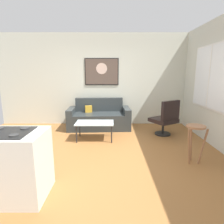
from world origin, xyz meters
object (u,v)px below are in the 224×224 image
(couch, at_px, (98,118))
(bar_stool, at_px, (195,134))
(coffee_table, at_px, (94,124))
(wall_painting, at_px, (101,72))
(armchair, at_px, (165,118))

(couch, relative_size, bar_stool, 2.61)
(coffee_table, bearing_deg, bar_stool, -32.56)
(couch, distance_m, wall_painting, 1.44)
(coffee_table, distance_m, armchair, 1.85)
(coffee_table, relative_size, armchair, 0.98)
(couch, bearing_deg, bar_stool, -49.71)
(armchair, bearing_deg, wall_painting, 146.15)
(wall_painting, bearing_deg, armchair, -33.85)
(armchair, bearing_deg, coffee_table, -170.60)
(coffee_table, height_order, armchair, armchair)
(coffee_table, bearing_deg, wall_painting, 85.87)
(bar_stool, relative_size, wall_painting, 0.68)
(coffee_table, distance_m, bar_stool, 2.27)
(armchair, relative_size, bar_stool, 1.33)
(coffee_table, bearing_deg, armchair, 9.40)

